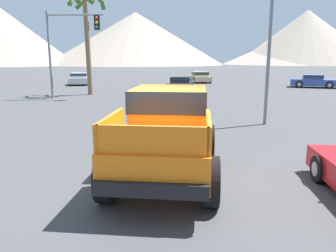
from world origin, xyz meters
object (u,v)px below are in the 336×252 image
object	(u,v)px
parked_car_tan	(200,77)
parked_car_dark	(181,83)
parked_car_silver	(79,78)
orange_pickup_truck	(168,127)
palm_tree_tall	(87,14)
parked_car_blue	(313,81)
traffic_light_main	(70,38)
street_lamp_post	(272,3)

from	to	relation	value
parked_car_tan	parked_car_dark	world-z (taller)	parked_car_tan
parked_car_tan	parked_car_silver	size ratio (longest dim) A/B	0.96
orange_pickup_truck	parked_car_dark	world-z (taller)	orange_pickup_truck
parked_car_tan	palm_tree_tall	bearing A→B (deg)	-133.08
parked_car_blue	parked_car_tan	distance (m)	11.74
orange_pickup_truck	parked_car_blue	bearing A→B (deg)	65.38
parked_car_blue	parked_car_dark	xyz separation A→B (m)	(-12.22, -3.05, -0.01)
traffic_light_main	street_lamp_post	bearing A→B (deg)	-37.36
palm_tree_tall	orange_pickup_truck	bearing A→B (deg)	-68.73
orange_pickup_truck	parked_car_silver	distance (m)	27.84
orange_pickup_truck	street_lamp_post	distance (m)	8.02
street_lamp_post	parked_car_tan	bearing A→B (deg)	93.59
parked_car_dark	traffic_light_main	distance (m)	10.07
parked_car_silver	traffic_light_main	size ratio (longest dim) A/B	0.81
orange_pickup_truck	traffic_light_main	size ratio (longest dim) A/B	0.87
orange_pickup_truck	parked_car_blue	xyz separation A→B (m)	(12.51, 23.38, -0.54)
parked_car_tan	palm_tree_tall	world-z (taller)	palm_tree_tall
parked_car_silver	traffic_light_main	world-z (taller)	traffic_light_main
street_lamp_post	traffic_light_main	bearing A→B (deg)	142.64
parked_car_tan	parked_car_blue	bearing A→B (deg)	-38.28
parked_car_silver	palm_tree_tall	size ratio (longest dim) A/B	0.60
parked_car_dark	traffic_light_main	bearing A→B (deg)	48.67
parked_car_blue	palm_tree_tall	distance (m)	20.81
parked_car_blue	parked_car_dark	world-z (taller)	parked_car_blue
parked_car_blue	parked_car_tan	bearing A→B (deg)	-102.53
palm_tree_tall	parked_car_blue	bearing A→B (deg)	19.54
orange_pickup_truck	parked_car_dark	size ratio (longest dim) A/B	1.15
parked_car_blue	parked_car_dark	distance (m)	12.60
orange_pickup_truck	street_lamp_post	bearing A→B (deg)	61.11
orange_pickup_truck	street_lamp_post	world-z (taller)	street_lamp_post
orange_pickup_truck	street_lamp_post	size ratio (longest dim) A/B	0.62
parked_car_dark	street_lamp_post	distance (m)	15.34
parked_car_blue	traffic_light_main	world-z (taller)	traffic_light_main
parked_car_tan	parked_car_dark	bearing A→B (deg)	-111.15
orange_pickup_truck	parked_car_tan	bearing A→B (deg)	88.92
palm_tree_tall	street_lamp_post	bearing A→B (deg)	-45.90
street_lamp_post	parked_car_dark	bearing A→B (deg)	103.86
parked_car_silver	parked_car_dark	size ratio (longest dim) A/B	1.07
parked_car_silver	palm_tree_tall	distance (m)	11.24
parked_car_silver	parked_car_dark	world-z (taller)	parked_car_silver
parked_car_silver	traffic_light_main	distance (m)	12.50
parked_car_dark	street_lamp_post	world-z (taller)	street_lamp_post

